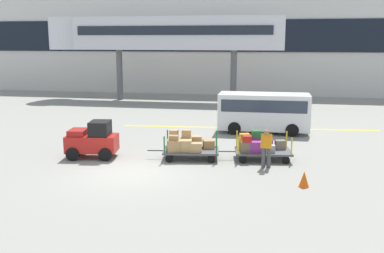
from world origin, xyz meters
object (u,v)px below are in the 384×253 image
object	(u,v)px
shuttle_van	(264,110)
safety_cone_near	(304,179)
baggage_tug	(93,140)
baggage_cart_middle	(259,147)
baggage_cart_lead	(188,145)
baggage_handler	(266,147)

from	to	relation	value
shuttle_van	safety_cone_near	bearing A→B (deg)	-79.95
shuttle_van	baggage_tug	bearing A→B (deg)	-136.24
baggage_cart_middle	safety_cone_near	size ratio (longest dim) A/B	5.58
baggage_cart_middle	shuttle_van	bearing A→B (deg)	89.75
baggage_cart_lead	baggage_cart_middle	bearing A→B (deg)	7.23
baggage_handler	baggage_tug	bearing A→B (deg)	177.88
baggage_cart_middle	baggage_handler	xyz separation A→B (m)	(0.30, -1.22, 0.32)
baggage_cart_lead	baggage_handler	distance (m)	3.39
baggage_cart_middle	baggage_tug	bearing A→B (deg)	-172.23
baggage_cart_middle	safety_cone_near	world-z (taller)	baggage_cart_middle
baggage_cart_lead	shuttle_van	world-z (taller)	shuttle_van
baggage_tug	shuttle_van	world-z (taller)	shuttle_van
safety_cone_near	baggage_cart_middle	bearing A→B (deg)	116.22
baggage_cart_lead	baggage_handler	size ratio (longest dim) A/B	1.96
baggage_tug	safety_cone_near	world-z (taller)	baggage_tug
baggage_handler	baggage_cart_lead	bearing A→B (deg)	165.62
baggage_handler	shuttle_van	size ratio (longest dim) A/B	0.32
baggage_handler	safety_cone_near	bearing A→B (deg)	-57.59
baggage_cart_middle	baggage_handler	world-z (taller)	baggage_handler
baggage_tug	baggage_cart_lead	size ratio (longest dim) A/B	0.73
shuttle_van	safety_cone_near	distance (m)	9.22
baggage_cart_middle	safety_cone_near	distance (m)	3.69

